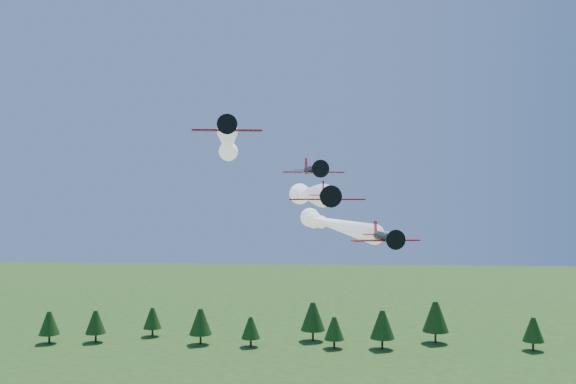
# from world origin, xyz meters

# --- Properties ---
(plane_lead) EXTENTS (10.63, 53.83, 3.70)m
(plane_lead) POSITION_xyz_m (-1.08, 20.15, 43.58)
(plane_lead) COLOR black
(plane_lead) RESTS_ON ground
(plane_left) EXTENTS (13.36, 54.34, 3.70)m
(plane_left) POSITION_xyz_m (-14.14, 28.63, 51.43)
(plane_left) COLOR black
(plane_left) RESTS_ON ground
(plane_right) EXTENTS (16.12, 54.87, 3.70)m
(plane_right) POSITION_xyz_m (2.50, 30.46, 38.67)
(plane_right) COLOR black
(plane_right) RESTS_ON ground
(plane_slot) EXTENTS (7.96, 8.80, 2.79)m
(plane_slot) POSITION_xyz_m (0.15, 7.51, 46.77)
(plane_slot) COLOR black
(plane_slot) RESTS_ON ground
(treeline) EXTENTS (162.65, 17.44, 11.86)m
(treeline) POSITION_xyz_m (2.07, 106.71, 6.46)
(treeline) COLOR #382314
(treeline) RESTS_ON ground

